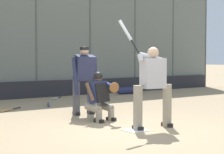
{
  "coord_description": "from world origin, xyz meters",
  "views": [
    {
      "loc": [
        4.82,
        5.84,
        1.45
      ],
      "look_at": [
        -0.14,
        -1.0,
        1.05
      ],
      "focal_mm": 60.0,
      "sensor_mm": 36.0,
      "label": 1
    }
  ],
  "objects_px": {
    "spare_bat_near_backstop": "(55,98)",
    "spare_bat_by_padding": "(49,105)",
    "baseball_loose": "(169,113)",
    "batter_at_plate": "(152,84)",
    "catcher_behind_plate": "(100,96)",
    "equipment_bag_dugout_side": "(130,90)",
    "spare_bat_third_base_side": "(8,110)",
    "umpire_home": "(84,78)"
  },
  "relations": [
    {
      "from": "spare_bat_by_padding",
      "to": "baseball_loose",
      "type": "xyz_separation_m",
      "value": [
        -1.78,
        3.47,
        0.0
      ]
    },
    {
      "from": "baseball_loose",
      "to": "equipment_bag_dugout_side",
      "type": "relative_size",
      "value": 0.06
    },
    {
      "from": "spare_bat_near_backstop",
      "to": "baseball_loose",
      "type": "bearing_deg",
      "value": 55.93
    },
    {
      "from": "baseball_loose",
      "to": "spare_bat_third_base_side",
      "type": "bearing_deg",
      "value": -44.35
    },
    {
      "from": "batter_at_plate",
      "to": "spare_bat_third_base_side",
      "type": "distance_m",
      "value": 4.68
    },
    {
      "from": "spare_bat_near_backstop",
      "to": "catcher_behind_plate",
      "type": "bearing_deg",
      "value": 33.0
    },
    {
      "from": "batter_at_plate",
      "to": "umpire_home",
      "type": "distance_m",
      "value": 2.51
    },
    {
      "from": "batter_at_plate",
      "to": "equipment_bag_dugout_side",
      "type": "relative_size",
      "value": 1.72
    },
    {
      "from": "umpire_home",
      "to": "spare_bat_by_padding",
      "type": "height_order",
      "value": "umpire_home"
    },
    {
      "from": "spare_bat_third_base_side",
      "to": "equipment_bag_dugout_side",
      "type": "height_order",
      "value": "equipment_bag_dugout_side"
    },
    {
      "from": "spare_bat_near_backstop",
      "to": "baseball_loose",
      "type": "xyz_separation_m",
      "value": [
        -0.68,
        5.15,
        0.0
      ]
    },
    {
      "from": "spare_bat_near_backstop",
      "to": "spare_bat_by_padding",
      "type": "distance_m",
      "value": 2.0
    },
    {
      "from": "catcher_behind_plate",
      "to": "umpire_home",
      "type": "height_order",
      "value": "umpire_home"
    },
    {
      "from": "umpire_home",
      "to": "equipment_bag_dugout_side",
      "type": "xyz_separation_m",
      "value": [
        -4.71,
        -3.96,
        -0.82
      ]
    },
    {
      "from": "baseball_loose",
      "to": "umpire_home",
      "type": "bearing_deg",
      "value": -34.95
    },
    {
      "from": "catcher_behind_plate",
      "to": "spare_bat_near_backstop",
      "type": "relative_size",
      "value": 1.65
    },
    {
      "from": "spare_bat_near_backstop",
      "to": "equipment_bag_dugout_side",
      "type": "relative_size",
      "value": 0.53
    },
    {
      "from": "catcher_behind_plate",
      "to": "equipment_bag_dugout_side",
      "type": "xyz_separation_m",
      "value": [
        -4.92,
        -5.03,
        -0.46
      ]
    },
    {
      "from": "spare_bat_third_base_side",
      "to": "equipment_bag_dugout_side",
      "type": "bearing_deg",
      "value": 165.12
    },
    {
      "from": "catcher_behind_plate",
      "to": "spare_bat_third_base_side",
      "type": "bearing_deg",
      "value": -77.78
    },
    {
      "from": "catcher_behind_plate",
      "to": "equipment_bag_dugout_side",
      "type": "relative_size",
      "value": 0.87
    },
    {
      "from": "spare_bat_by_padding",
      "to": "umpire_home",
      "type": "bearing_deg",
      "value": 23.74
    },
    {
      "from": "batter_at_plate",
      "to": "spare_bat_third_base_side",
      "type": "xyz_separation_m",
      "value": [
        1.49,
        -4.35,
        -0.9
      ]
    },
    {
      "from": "spare_bat_third_base_side",
      "to": "equipment_bag_dugout_side",
      "type": "xyz_separation_m",
      "value": [
        -6.07,
        -2.12,
        0.11
      ]
    },
    {
      "from": "umpire_home",
      "to": "catcher_behind_plate",
      "type": "bearing_deg",
      "value": 86.05
    },
    {
      "from": "spare_bat_by_padding",
      "to": "equipment_bag_dugout_side",
      "type": "xyz_separation_m",
      "value": [
        -4.66,
        -1.77,
        0.11
      ]
    },
    {
      "from": "baseball_loose",
      "to": "batter_at_plate",
      "type": "bearing_deg",
      "value": 35.9
    },
    {
      "from": "equipment_bag_dugout_side",
      "to": "batter_at_plate",
      "type": "bearing_deg",
      "value": 54.69
    },
    {
      "from": "catcher_behind_plate",
      "to": "umpire_home",
      "type": "xyz_separation_m",
      "value": [
        -0.22,
        -1.07,
        0.36
      ]
    },
    {
      "from": "batter_at_plate",
      "to": "spare_bat_near_backstop",
      "type": "relative_size",
      "value": 3.26
    },
    {
      "from": "umpire_home",
      "to": "spare_bat_near_backstop",
      "type": "bearing_deg",
      "value": -98.99
    },
    {
      "from": "spare_bat_near_backstop",
      "to": "spare_bat_by_padding",
      "type": "xyz_separation_m",
      "value": [
        1.1,
        1.68,
        0.0
      ]
    },
    {
      "from": "spare_bat_by_padding",
      "to": "spare_bat_third_base_side",
      "type": "relative_size",
      "value": 0.99
    },
    {
      "from": "batter_at_plate",
      "to": "spare_bat_by_padding",
      "type": "xyz_separation_m",
      "value": [
        0.08,
        -4.7,
        -0.9
      ]
    },
    {
      "from": "catcher_behind_plate",
      "to": "spare_bat_by_padding",
      "type": "relative_size",
      "value": 1.51
    },
    {
      "from": "spare_bat_by_padding",
      "to": "catcher_behind_plate",
      "type": "bearing_deg",
      "value": 20.35
    },
    {
      "from": "umpire_home",
      "to": "spare_bat_by_padding",
      "type": "distance_m",
      "value": 2.38
    },
    {
      "from": "catcher_behind_plate",
      "to": "baseball_loose",
      "type": "bearing_deg",
      "value": 165.12
    },
    {
      "from": "batter_at_plate",
      "to": "spare_bat_third_base_side",
      "type": "bearing_deg",
      "value": -65.91
    },
    {
      "from": "spare_bat_third_base_side",
      "to": "spare_bat_near_backstop",
      "type": "bearing_deg",
      "value": -175.16
    },
    {
      "from": "spare_bat_near_backstop",
      "to": "spare_bat_by_padding",
      "type": "relative_size",
      "value": 0.92
    },
    {
      "from": "batter_at_plate",
      "to": "spare_bat_near_backstop",
      "type": "height_order",
      "value": "batter_at_plate"
    }
  ]
}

